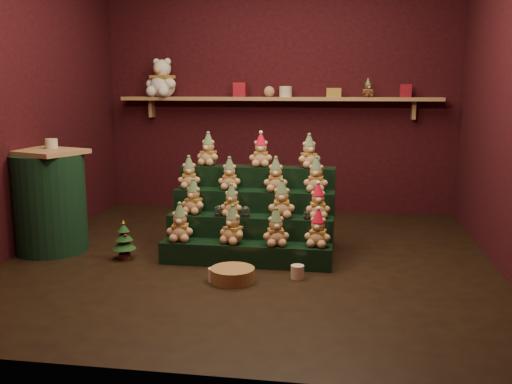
% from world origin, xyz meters
% --- Properties ---
extents(ground, '(4.00, 4.00, 0.00)m').
position_xyz_m(ground, '(0.00, 0.00, 0.00)').
color(ground, black).
rests_on(ground, ground).
extents(back_wall, '(4.00, 0.10, 2.80)m').
position_xyz_m(back_wall, '(0.00, 2.05, 1.40)').
color(back_wall, black).
rests_on(back_wall, ground).
extents(front_wall, '(4.00, 0.10, 2.80)m').
position_xyz_m(front_wall, '(0.00, -2.05, 1.40)').
color(front_wall, black).
rests_on(front_wall, ground).
extents(left_wall, '(0.10, 4.00, 2.80)m').
position_xyz_m(left_wall, '(-2.05, 0.00, 1.40)').
color(left_wall, black).
rests_on(left_wall, ground).
extents(back_shelf, '(3.60, 0.26, 0.24)m').
position_xyz_m(back_shelf, '(0.00, 1.87, 1.29)').
color(back_shelf, '#AA7D55').
rests_on(back_shelf, ground).
extents(riser_tier_front, '(1.40, 0.22, 0.18)m').
position_xyz_m(riser_tier_front, '(-0.01, -0.17, 0.09)').
color(riser_tier_front, black).
rests_on(riser_tier_front, ground).
extents(riser_tier_midfront, '(1.40, 0.22, 0.36)m').
position_xyz_m(riser_tier_midfront, '(-0.01, 0.05, 0.18)').
color(riser_tier_midfront, black).
rests_on(riser_tier_midfront, ground).
extents(riser_tier_midback, '(1.40, 0.22, 0.54)m').
position_xyz_m(riser_tier_midback, '(-0.01, 0.27, 0.27)').
color(riser_tier_midback, black).
rests_on(riser_tier_midback, ground).
extents(riser_tier_back, '(1.40, 0.22, 0.72)m').
position_xyz_m(riser_tier_back, '(-0.01, 0.49, 0.36)').
color(riser_tier_back, black).
rests_on(riser_tier_back, ground).
extents(teddy_0, '(0.24, 0.22, 0.31)m').
position_xyz_m(teddy_0, '(-0.55, -0.17, 0.33)').
color(teddy_0, tan).
rests_on(teddy_0, riser_tier_front).
extents(teddy_1, '(0.28, 0.27, 0.30)m').
position_xyz_m(teddy_1, '(-0.11, -0.18, 0.33)').
color(teddy_1, tan).
rests_on(teddy_1, riser_tier_front).
extents(teddy_2, '(0.25, 0.24, 0.29)m').
position_xyz_m(teddy_2, '(0.24, -0.19, 0.33)').
color(teddy_2, tan).
rests_on(teddy_2, riser_tier_front).
extents(teddy_3, '(0.24, 0.22, 0.29)m').
position_xyz_m(teddy_3, '(0.58, -0.16, 0.33)').
color(teddy_3, tan).
rests_on(teddy_3, riser_tier_front).
extents(teddy_4, '(0.24, 0.23, 0.29)m').
position_xyz_m(teddy_4, '(-0.50, 0.07, 0.50)').
color(teddy_4, tan).
rests_on(teddy_4, riser_tier_midfront).
extents(teddy_5, '(0.20, 0.18, 0.26)m').
position_xyz_m(teddy_5, '(-0.16, 0.03, 0.49)').
color(teddy_5, tan).
rests_on(teddy_5, riser_tier_midfront).
extents(teddy_6, '(0.24, 0.22, 0.31)m').
position_xyz_m(teddy_6, '(0.26, 0.04, 0.51)').
color(teddy_6, tan).
rests_on(teddy_6, riser_tier_midfront).
extents(teddy_7, '(0.23, 0.21, 0.28)m').
position_xyz_m(teddy_7, '(0.56, 0.07, 0.50)').
color(teddy_7, tan).
rests_on(teddy_7, riser_tier_midfront).
extents(teddy_8, '(0.23, 0.22, 0.28)m').
position_xyz_m(teddy_8, '(-0.59, 0.29, 0.68)').
color(teddy_8, tan).
rests_on(teddy_8, riser_tier_midback).
extents(teddy_9, '(0.21, 0.19, 0.27)m').
position_xyz_m(teddy_9, '(-0.23, 0.28, 0.68)').
color(teddy_9, tan).
rests_on(teddy_9, riser_tier_midback).
extents(teddy_10, '(0.22, 0.20, 0.29)m').
position_xyz_m(teddy_10, '(0.19, 0.25, 0.68)').
color(teddy_10, tan).
rests_on(teddy_10, riser_tier_midback).
extents(teddy_11, '(0.22, 0.20, 0.29)m').
position_xyz_m(teddy_11, '(0.53, 0.28, 0.69)').
color(teddy_11, tan).
rests_on(teddy_11, riser_tier_midback).
extents(teddy_12, '(0.25, 0.23, 0.29)m').
position_xyz_m(teddy_12, '(-0.47, 0.50, 0.87)').
color(teddy_12, tan).
rests_on(teddy_12, riser_tier_back).
extents(teddy_13, '(0.22, 0.20, 0.29)m').
position_xyz_m(teddy_13, '(0.02, 0.50, 0.87)').
color(teddy_13, tan).
rests_on(teddy_13, riser_tier_back).
extents(teddy_14, '(0.27, 0.26, 0.29)m').
position_xyz_m(teddy_14, '(0.45, 0.49, 0.86)').
color(teddy_14, tan).
rests_on(teddy_14, riser_tier_back).
extents(snow_globe_a, '(0.07, 0.07, 0.09)m').
position_xyz_m(snow_globe_a, '(-0.26, -0.01, 0.41)').
color(snow_globe_a, black).
rests_on(snow_globe_a, riser_tier_midfront).
extents(snow_globe_b, '(0.07, 0.07, 0.09)m').
position_xyz_m(snow_globe_b, '(-0.03, -0.01, 0.41)').
color(snow_globe_b, black).
rests_on(snow_globe_b, riser_tier_midfront).
extents(snow_globe_c, '(0.06, 0.06, 0.08)m').
position_xyz_m(snow_globe_c, '(0.48, -0.01, 0.40)').
color(snow_globe_c, black).
rests_on(snow_globe_c, riser_tier_midfront).
extents(side_table, '(0.72, 0.66, 0.90)m').
position_xyz_m(side_table, '(-1.77, -0.04, 0.44)').
color(side_table, '#AA7D55').
rests_on(side_table, ground).
extents(table_ornament, '(0.11, 0.11, 0.08)m').
position_xyz_m(table_ornament, '(-1.77, 0.06, 0.94)').
color(table_ornament, beige).
rests_on(table_ornament, side_table).
extents(mini_christmas_tree, '(0.20, 0.20, 0.34)m').
position_xyz_m(mini_christmas_tree, '(-1.04, -0.18, 0.16)').
color(mini_christmas_tree, '#4C291B').
rests_on(mini_christmas_tree, ground).
extents(mug_left, '(0.10, 0.10, 0.10)m').
position_xyz_m(mug_left, '(-0.16, -0.61, 0.05)').
color(mug_left, beige).
rests_on(mug_left, ground).
extents(mug_right, '(0.10, 0.10, 0.10)m').
position_xyz_m(mug_right, '(0.44, -0.45, 0.05)').
color(mug_right, beige).
rests_on(mug_right, ground).
extents(wicker_basket, '(0.38, 0.38, 0.10)m').
position_xyz_m(wicker_basket, '(-0.03, -0.59, 0.05)').
color(wicker_basket, olive).
rests_on(wicker_basket, ground).
extents(white_bear, '(0.47, 0.44, 0.54)m').
position_xyz_m(white_bear, '(-1.33, 1.84, 1.59)').
color(white_bear, white).
rests_on(white_bear, back_shelf).
extents(brown_bear, '(0.18, 0.17, 0.19)m').
position_xyz_m(brown_bear, '(0.99, 1.84, 1.42)').
color(brown_bear, '#51311B').
rests_on(brown_bear, back_shelf).
extents(gift_tin_red_a, '(0.14, 0.14, 0.16)m').
position_xyz_m(gift_tin_red_a, '(-0.42, 1.85, 1.40)').
color(gift_tin_red_a, maroon).
rests_on(gift_tin_red_a, back_shelf).
extents(gift_tin_cream, '(0.14, 0.14, 0.12)m').
position_xyz_m(gift_tin_cream, '(0.09, 1.85, 1.38)').
color(gift_tin_cream, beige).
rests_on(gift_tin_cream, back_shelf).
extents(gift_tin_red_b, '(0.12, 0.12, 0.14)m').
position_xyz_m(gift_tin_red_b, '(1.40, 1.85, 1.39)').
color(gift_tin_red_b, maroon).
rests_on(gift_tin_red_b, back_shelf).
extents(shelf_plush_ball, '(0.12, 0.12, 0.12)m').
position_xyz_m(shelf_plush_ball, '(-0.09, 1.85, 1.38)').
color(shelf_plush_ball, tan).
rests_on(shelf_plush_ball, back_shelf).
extents(scarf_gift_box, '(0.16, 0.10, 0.10)m').
position_xyz_m(scarf_gift_box, '(0.63, 1.85, 1.37)').
color(scarf_gift_box, orange).
rests_on(scarf_gift_box, back_shelf).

